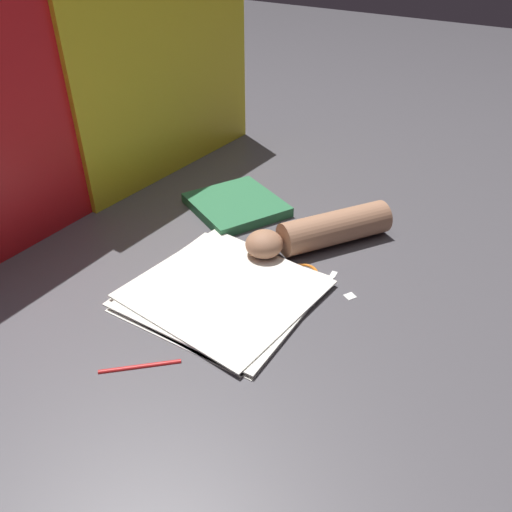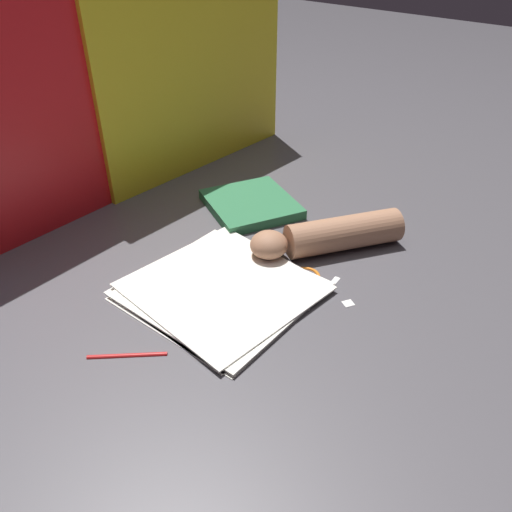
{
  "view_description": "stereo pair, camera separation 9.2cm",
  "coord_description": "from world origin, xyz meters",
  "px_view_note": "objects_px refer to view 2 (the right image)",
  "views": [
    {
      "loc": [
        -0.6,
        -0.49,
        0.58
      ],
      "look_at": [
        0.01,
        -0.03,
        0.06
      ],
      "focal_mm": 35.0,
      "sensor_mm": 36.0,
      "label": 1
    },
    {
      "loc": [
        -0.54,
        -0.56,
        0.58
      ],
      "look_at": [
        0.01,
        -0.03,
        0.06
      ],
      "focal_mm": 35.0,
      "sensor_mm": 36.0,
      "label": 2
    }
  ],
  "objects_px": {
    "paper_stack": "(221,289)",
    "book_closed": "(251,204)",
    "hand_forearm": "(330,235)",
    "scissors": "(291,271)"
  },
  "relations": [
    {
      "from": "book_closed",
      "to": "scissors",
      "type": "height_order",
      "value": "book_closed"
    },
    {
      "from": "paper_stack",
      "to": "hand_forearm",
      "type": "height_order",
      "value": "hand_forearm"
    },
    {
      "from": "book_closed",
      "to": "hand_forearm",
      "type": "bearing_deg",
      "value": -93.39
    },
    {
      "from": "book_closed",
      "to": "hand_forearm",
      "type": "relative_size",
      "value": 0.82
    },
    {
      "from": "book_closed",
      "to": "hand_forearm",
      "type": "height_order",
      "value": "hand_forearm"
    },
    {
      "from": "paper_stack",
      "to": "hand_forearm",
      "type": "bearing_deg",
      "value": -12.96
    },
    {
      "from": "paper_stack",
      "to": "book_closed",
      "type": "xyz_separation_m",
      "value": [
        0.27,
        0.18,
        0.01
      ]
    },
    {
      "from": "book_closed",
      "to": "hand_forearm",
      "type": "xyz_separation_m",
      "value": [
        -0.01,
        -0.24,
        0.02
      ]
    },
    {
      "from": "book_closed",
      "to": "scissors",
      "type": "distance_m",
      "value": 0.27
    },
    {
      "from": "scissors",
      "to": "hand_forearm",
      "type": "distance_m",
      "value": 0.12
    }
  ]
}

